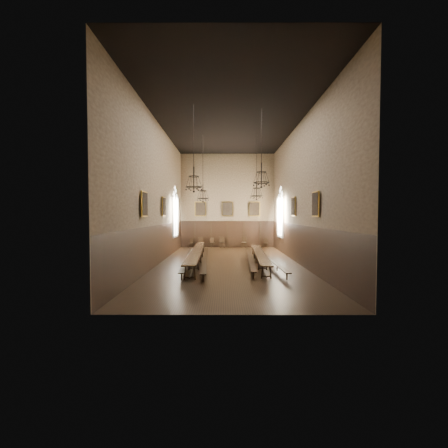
{
  "coord_description": "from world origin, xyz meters",
  "views": [
    {
      "loc": [
        -0.27,
        -17.54,
        3.17
      ],
      "look_at": [
        -0.31,
        1.5,
        2.5
      ],
      "focal_mm": 22.0,
      "sensor_mm": 36.0,
      "label": 1
    }
  ],
  "objects_px": {
    "bench_right_outer": "(270,260)",
    "chandelier_front_right": "(261,178)",
    "chair_0": "(191,245)",
    "chandelier_back_left": "(203,194)",
    "chair_1": "(201,245)",
    "chair_5": "(244,244)",
    "chandelier_back_right": "(257,192)",
    "table_right": "(260,258)",
    "bench_right_inner": "(250,259)",
    "chair_7": "(265,245)",
    "chair_2": "(212,245)",
    "table_left": "(197,257)",
    "chandelier_front_left": "(194,182)",
    "chair_3": "(222,244)",
    "bench_left_outer": "(188,259)",
    "bench_left_inner": "(205,260)"
  },
  "relations": [
    {
      "from": "bench_left_inner",
      "to": "chandelier_back_left",
      "type": "xyz_separation_m",
      "value": [
        -0.36,
        2.97,
        4.39
      ]
    },
    {
      "from": "chair_0",
      "to": "chandelier_back_right",
      "type": "bearing_deg",
      "value": -31.72
    },
    {
      "from": "chair_1",
      "to": "chandelier_back_right",
      "type": "relative_size",
      "value": 0.21
    },
    {
      "from": "bench_right_inner",
      "to": "bench_right_outer",
      "type": "bearing_deg",
      "value": -14.17
    },
    {
      "from": "bench_left_outer",
      "to": "chandelier_back_left",
      "type": "bearing_deg",
      "value": 74.17
    },
    {
      "from": "table_right",
      "to": "chair_3",
      "type": "height_order",
      "value": "chair_3"
    },
    {
      "from": "chair_0",
      "to": "chair_7",
      "type": "relative_size",
      "value": 0.96
    },
    {
      "from": "table_right",
      "to": "chandelier_back_left",
      "type": "relative_size",
      "value": 1.89
    },
    {
      "from": "bench_left_inner",
      "to": "chair_2",
      "type": "xyz_separation_m",
      "value": [
        0.07,
        8.83,
        -0.0
      ]
    },
    {
      "from": "bench_right_inner",
      "to": "chandelier_front_right",
      "type": "bearing_deg",
      "value": -81.0
    },
    {
      "from": "bench_right_outer",
      "to": "chair_0",
      "type": "xyz_separation_m",
      "value": [
        -6.09,
        8.74,
        0.0
      ]
    },
    {
      "from": "chair_0",
      "to": "chair_2",
      "type": "xyz_separation_m",
      "value": [
        2.05,
        0.08,
        0.02
      ]
    },
    {
      "from": "chair_3",
      "to": "chandelier_front_right",
      "type": "height_order",
      "value": "chandelier_front_right"
    },
    {
      "from": "table_left",
      "to": "chandelier_back_right",
      "type": "height_order",
      "value": "chandelier_back_right"
    },
    {
      "from": "bench_right_inner",
      "to": "chair_1",
      "type": "relative_size",
      "value": 9.12
    },
    {
      "from": "bench_left_outer",
      "to": "chair_5",
      "type": "bearing_deg",
      "value": 63.71
    },
    {
      "from": "chair_0",
      "to": "chair_3",
      "type": "height_order",
      "value": "chair_3"
    },
    {
      "from": "chair_5",
      "to": "bench_right_outer",
      "type": "bearing_deg",
      "value": -66.85
    },
    {
      "from": "table_right",
      "to": "bench_right_inner",
      "type": "distance_m",
      "value": 0.61
    },
    {
      "from": "bench_left_outer",
      "to": "chair_1",
      "type": "xyz_separation_m",
      "value": [
        0.12,
        8.47,
        0.02
      ]
    },
    {
      "from": "table_right",
      "to": "table_left",
      "type": "bearing_deg",
      "value": 176.51
    },
    {
      "from": "chair_2",
      "to": "chandelier_back_right",
      "type": "xyz_separation_m",
      "value": [
        3.5,
        -6.15,
        4.53
      ]
    },
    {
      "from": "bench_right_outer",
      "to": "chandelier_front_right",
      "type": "distance_m",
      "value": 5.42
    },
    {
      "from": "bench_right_inner",
      "to": "bench_right_outer",
      "type": "height_order",
      "value": "bench_right_inner"
    },
    {
      "from": "chandelier_back_left",
      "to": "chair_7",
      "type": "bearing_deg",
      "value": 46.28
    },
    {
      "from": "chandelier_back_right",
      "to": "table_right",
      "type": "bearing_deg",
      "value": -91.57
    },
    {
      "from": "chair_7",
      "to": "bench_left_outer",
      "type": "bearing_deg",
      "value": -113.34
    },
    {
      "from": "bench_left_inner",
      "to": "chair_2",
      "type": "relative_size",
      "value": 10.56
    },
    {
      "from": "bench_right_outer",
      "to": "table_left",
      "type": "bearing_deg",
      "value": 174.46
    },
    {
      "from": "chandelier_back_left",
      "to": "chandelier_back_right",
      "type": "bearing_deg",
      "value": -4.19
    },
    {
      "from": "bench_right_outer",
      "to": "chair_1",
      "type": "relative_size",
      "value": 9.02
    },
    {
      "from": "chair_7",
      "to": "chandelier_front_left",
      "type": "relative_size",
      "value": 0.2
    },
    {
      "from": "chair_0",
      "to": "chandelier_back_left",
      "type": "relative_size",
      "value": 0.18
    },
    {
      "from": "bench_left_outer",
      "to": "chair_0",
      "type": "xyz_separation_m",
      "value": [
        -0.85,
        8.51,
        -0.02
      ]
    },
    {
      "from": "table_left",
      "to": "chair_3",
      "type": "height_order",
      "value": "chair_3"
    },
    {
      "from": "chair_1",
      "to": "chair_5",
      "type": "height_order",
      "value": "chair_5"
    },
    {
      "from": "table_right",
      "to": "chair_3",
      "type": "distance_m",
      "value": 8.89
    },
    {
      "from": "table_right",
      "to": "chair_2",
      "type": "height_order",
      "value": "chair_2"
    },
    {
      "from": "chair_2",
      "to": "table_left",
      "type": "bearing_deg",
      "value": -114.49
    },
    {
      "from": "table_left",
      "to": "chair_5",
      "type": "distance_m",
      "value": 9.06
    },
    {
      "from": "chair_0",
      "to": "chandelier_back_right",
      "type": "xyz_separation_m",
      "value": [
        5.55,
        -6.07,
        4.55
      ]
    },
    {
      "from": "bench_right_outer",
      "to": "chair_7",
      "type": "xyz_separation_m",
      "value": [
        1.03,
        8.7,
        0.01
      ]
    },
    {
      "from": "chair_1",
      "to": "chair_5",
      "type": "bearing_deg",
      "value": -8.79
    },
    {
      "from": "bench_left_outer",
      "to": "chair_7",
      "type": "xyz_separation_m",
      "value": [
        6.27,
        8.48,
        -0.01
      ]
    },
    {
      "from": "chair_1",
      "to": "chandelier_back_left",
      "type": "xyz_separation_m",
      "value": [
        0.65,
        -5.74,
        4.37
      ]
    },
    {
      "from": "bench_left_inner",
      "to": "bench_right_outer",
      "type": "height_order",
      "value": "bench_left_inner"
    },
    {
      "from": "chair_3",
      "to": "chair_5",
      "type": "distance_m",
      "value": 2.06
    },
    {
      "from": "chair_0",
      "to": "chandelier_front_left",
      "type": "distance_m",
      "value": 12.42
    },
    {
      "from": "chandelier_back_right",
      "to": "chair_5",
      "type": "bearing_deg",
      "value": 94.7
    },
    {
      "from": "bench_left_inner",
      "to": "table_left",
      "type": "bearing_deg",
      "value": 141.84
    }
  ]
}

